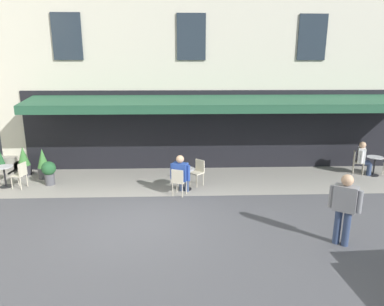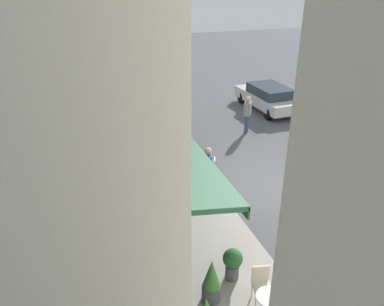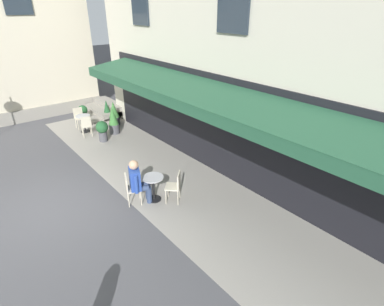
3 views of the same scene
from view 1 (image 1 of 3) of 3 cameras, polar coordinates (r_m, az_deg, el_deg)
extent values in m
plane|color=#4C4C51|center=(9.42, -9.37, -11.42)|extent=(70.00, 70.00, 0.00)
cube|color=gray|center=(12.67, 7.34, -4.49)|extent=(20.50, 3.20, 0.01)
cube|color=black|center=(13.73, 5.46, 3.94)|extent=(16.00, 0.06, 3.20)
cube|color=#235138|center=(12.76, 6.08, 8.80)|extent=(15.00, 1.70, 0.36)
cube|color=#235138|center=(11.96, 6.62, 7.31)|extent=(15.00, 0.04, 0.28)
cube|color=#232D38|center=(14.38, 19.82, 18.07)|extent=(1.10, 0.06, 1.70)
cube|color=#232D38|center=(13.44, -0.12, 19.19)|extent=(1.10, 0.06, 1.70)
cube|color=#232D38|center=(14.06, -20.54, 18.11)|extent=(1.10, 0.06, 1.70)
cylinder|color=black|center=(11.57, -1.07, -6.14)|extent=(0.40, 0.40, 0.03)
cylinder|color=black|center=(11.46, -1.08, -4.52)|extent=(0.06, 0.06, 0.72)
cylinder|color=#B7B7BC|center=(11.34, -1.09, -2.73)|extent=(0.60, 0.60, 0.03)
cylinder|color=beige|center=(11.11, -0.98, -5.87)|extent=(0.03, 0.03, 0.45)
cylinder|color=beige|center=(11.23, -2.60, -5.66)|extent=(0.03, 0.03, 0.45)
cylinder|color=beige|center=(10.82, -1.64, -6.46)|extent=(0.03, 0.03, 0.45)
cylinder|color=beige|center=(10.94, -3.30, -6.23)|extent=(0.03, 0.03, 0.45)
cube|color=beige|center=(10.94, -2.15, -4.85)|extent=(0.52, 0.52, 0.04)
cube|color=beige|center=(10.71, -2.53, -3.98)|extent=(0.38, 0.19, 0.42)
cylinder|color=beige|center=(11.87, -0.39, -4.53)|extent=(0.03, 0.03, 0.45)
cylinder|color=beige|center=(11.65, 0.83, -4.90)|extent=(0.03, 0.03, 0.45)
cylinder|color=beige|center=(12.11, 0.72, -4.15)|extent=(0.03, 0.03, 0.45)
cylinder|color=beige|center=(11.89, 1.94, -4.50)|extent=(0.03, 0.03, 0.45)
cube|color=beige|center=(11.80, 0.78, -3.39)|extent=(0.57, 0.57, 0.04)
cube|color=beige|center=(11.86, 1.37, -2.14)|extent=(0.31, 0.31, 0.42)
cylinder|color=black|center=(14.80, 28.46, -3.32)|extent=(0.40, 0.40, 0.03)
cylinder|color=black|center=(14.71, 28.62, -2.04)|extent=(0.06, 0.06, 0.72)
cylinder|color=#B7B7BC|center=(14.62, 28.79, -0.63)|extent=(0.60, 0.60, 0.03)
cylinder|color=beige|center=(15.01, 29.80, -2.43)|extent=(0.03, 0.03, 0.45)
cylinder|color=beige|center=(14.54, 27.14, -2.60)|extent=(0.03, 0.03, 0.45)
cylinder|color=beige|center=(14.87, 27.04, -2.24)|extent=(0.03, 0.03, 0.45)
cylinder|color=beige|center=(14.51, 25.81, -2.48)|extent=(0.03, 0.03, 0.45)
cylinder|color=beige|center=(14.84, 25.74, -2.12)|extent=(0.03, 0.03, 0.45)
cube|color=beige|center=(14.62, 26.54, -1.44)|extent=(0.53, 0.53, 0.04)
cube|color=beige|center=(14.55, 25.94, -0.50)|extent=(0.20, 0.38, 0.42)
cylinder|color=black|center=(13.49, -29.09, -5.00)|extent=(0.40, 0.40, 0.03)
cylinder|color=black|center=(13.39, -29.27, -3.61)|extent=(0.06, 0.06, 0.72)
cylinder|color=#B7B7BC|center=(13.29, -29.46, -2.07)|extent=(0.60, 0.60, 0.03)
cylinder|color=beige|center=(13.32, -27.47, -4.08)|extent=(0.03, 0.03, 0.45)
cylinder|color=beige|center=(13.07, -28.36, -4.52)|extent=(0.03, 0.03, 0.45)
cylinder|color=beige|center=(13.12, -26.29, -4.21)|extent=(0.03, 0.03, 0.45)
cylinder|color=beige|center=(12.87, -27.17, -4.66)|extent=(0.03, 0.03, 0.45)
cube|color=beige|center=(13.02, -27.45, -3.34)|extent=(0.48, 0.48, 0.04)
cube|color=beige|center=(12.86, -26.93, -2.43)|extent=(0.12, 0.40, 0.42)
cylinder|color=navy|center=(14.64, 27.98, -2.55)|extent=(0.15, 0.15, 0.47)
cylinder|color=navy|center=(14.56, 27.45, -1.53)|extent=(0.37, 0.28, 0.16)
cylinder|color=navy|center=(14.81, 27.91, -2.36)|extent=(0.15, 0.15, 0.47)
cylinder|color=navy|center=(14.73, 27.39, -1.35)|extent=(0.37, 0.28, 0.16)
cube|color=silver|center=(14.56, 26.90, -0.32)|extent=(0.43, 0.53, 0.56)
sphere|color=tan|center=(14.47, 27.08, 1.23)|extent=(0.25, 0.25, 0.25)
cylinder|color=silver|center=(14.29, 26.98, -0.64)|extent=(0.10, 0.10, 0.50)
cylinder|color=silver|center=(14.84, 26.82, -0.12)|extent=(0.10, 0.10, 0.50)
cylinder|color=navy|center=(11.34, -0.90, -5.40)|extent=(0.16, 0.16, 0.47)
cylinder|color=navy|center=(11.10, -1.23, -4.44)|extent=(0.28, 0.38, 0.16)
cylinder|color=navy|center=(11.41, -1.79, -5.28)|extent=(0.16, 0.16, 0.47)
cylinder|color=navy|center=(11.17, -2.14, -4.33)|extent=(0.28, 0.38, 0.16)
cube|color=#28479E|center=(10.89, -2.04, -3.20)|extent=(0.55, 0.44, 0.59)
sphere|color=tan|center=(10.78, -2.06, -1.06)|extent=(0.26, 0.26, 0.26)
cylinder|color=#28479E|center=(10.80, -0.60, -3.45)|extent=(0.10, 0.10, 0.52)
cylinder|color=#28479E|center=(11.01, -3.45, -3.12)|extent=(0.10, 0.10, 0.52)
cylinder|color=navy|center=(8.75, 24.81, -11.62)|extent=(0.16, 0.16, 0.86)
cylinder|color=navy|center=(8.77, 23.53, -11.40)|extent=(0.16, 0.16, 0.86)
cube|color=gray|center=(8.48, 24.68, -7.03)|extent=(0.57, 0.53, 0.61)
sphere|color=tan|center=(8.34, 24.99, -4.22)|extent=(0.27, 0.27, 0.27)
cylinder|color=gray|center=(8.46, 26.70, -7.46)|extent=(0.11, 0.11, 0.54)
cylinder|color=gray|center=(8.54, 22.65, -6.82)|extent=(0.11, 0.11, 0.54)
cylinder|color=#4C4C51|center=(13.83, -23.88, -3.11)|extent=(0.43, 0.43, 0.42)
cone|color=#3D7A38|center=(13.68, -24.12, -0.81)|extent=(0.41, 0.41, 0.73)
cylinder|color=#2D2D33|center=(14.62, -26.58, -2.58)|extent=(0.48, 0.48, 0.38)
cone|color=#3D7A38|center=(14.49, -26.82, -0.47)|extent=(0.45, 0.45, 0.73)
cylinder|color=brown|center=(15.09, -29.60, -2.61)|extent=(0.35, 0.35, 0.30)
cone|color=#23562D|center=(14.97, -29.83, -0.84)|extent=(0.33, 0.33, 0.66)
cylinder|color=#4C4C51|center=(13.01, -23.07, -4.14)|extent=(0.33, 0.33, 0.40)
sphere|color=#23562D|center=(12.89, -23.24, -2.41)|extent=(0.49, 0.49, 0.49)
camera|label=2|loc=(18.73, -41.66, 19.60)|focal=35.93mm
camera|label=3|loc=(9.67, 42.10, 16.61)|focal=28.35mm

